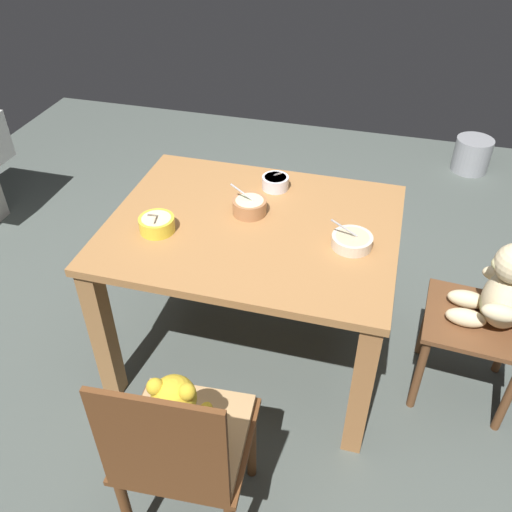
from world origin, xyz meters
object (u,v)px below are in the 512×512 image
(porridge_bowl_terracotta_center, at_px, (250,206))
(dining_table, at_px, (253,250))
(porridge_bowl_cream_near_right, at_px, (352,241))
(teddy_chair_near_right, at_px, (500,300))
(teddy_chair_near_front, at_px, (181,435))
(porridge_bowl_white_far_center, at_px, (275,182))
(porridge_bowl_yellow_near_left, at_px, (157,224))
(metal_pail, at_px, (472,155))

(porridge_bowl_terracotta_center, bearing_deg, dining_table, -64.83)
(porridge_bowl_cream_near_right, bearing_deg, teddy_chair_near_right, 4.45)
(dining_table, relative_size, porridge_bowl_cream_near_right, 7.05)
(teddy_chair_near_front, bearing_deg, porridge_bowl_cream_near_right, -29.76)
(porridge_bowl_terracotta_center, bearing_deg, porridge_bowl_white_far_center, 75.64)
(teddy_chair_near_right, xyz_separation_m, porridge_bowl_terracotta_center, (-1.05, 0.07, 0.22))
(dining_table, xyz_separation_m, porridge_bowl_cream_near_right, (0.41, -0.05, 0.16))
(porridge_bowl_yellow_near_left, bearing_deg, dining_table, 22.23)
(teddy_chair_near_right, distance_m, teddy_chair_near_front, 1.34)
(dining_table, distance_m, porridge_bowl_terracotta_center, 0.19)
(teddy_chair_near_right, bearing_deg, porridge_bowl_terracotta_center, 0.09)
(porridge_bowl_white_far_center, bearing_deg, porridge_bowl_terracotta_center, -104.36)
(dining_table, bearing_deg, porridge_bowl_yellow_near_left, -157.77)
(teddy_chair_near_front, xyz_separation_m, porridge_bowl_terracotta_center, (-0.04, 0.96, 0.25))
(teddy_chair_near_right, distance_m, metal_pail, 2.19)
(porridge_bowl_yellow_near_left, distance_m, porridge_bowl_terracotta_center, 0.39)
(teddy_chair_near_front, bearing_deg, porridge_bowl_yellow_near_left, 22.72)
(teddy_chair_near_right, distance_m, porridge_bowl_white_far_center, 1.06)
(teddy_chair_near_front, bearing_deg, teddy_chair_near_right, -52.76)
(teddy_chair_near_right, xyz_separation_m, porridge_bowl_yellow_near_left, (-1.38, -0.15, 0.22))
(dining_table, xyz_separation_m, porridge_bowl_terracotta_center, (-0.03, 0.07, 0.17))
(teddy_chair_near_front, distance_m, porridge_bowl_white_far_center, 1.21)
(porridge_bowl_cream_near_right, bearing_deg, teddy_chair_near_front, -115.82)
(dining_table, relative_size, porridge_bowl_terracotta_center, 7.71)
(porridge_bowl_yellow_near_left, bearing_deg, porridge_bowl_cream_near_right, 7.42)
(porridge_bowl_yellow_near_left, relative_size, porridge_bowl_terracotta_center, 1.00)
(porridge_bowl_white_far_center, bearing_deg, teddy_chair_near_right, -16.74)
(porridge_bowl_yellow_near_left, xyz_separation_m, metal_pail, (1.45, 2.30, -0.65))
(dining_table, relative_size, porridge_bowl_white_far_center, 9.88)
(porridge_bowl_white_far_center, relative_size, porridge_bowl_cream_near_right, 0.71)
(teddy_chair_near_front, relative_size, porridge_bowl_yellow_near_left, 5.77)
(dining_table, height_order, teddy_chair_near_right, teddy_chair_near_right)
(porridge_bowl_terracotta_center, bearing_deg, porridge_bowl_cream_near_right, -15.12)
(dining_table, height_order, metal_pail, dining_table)
(porridge_bowl_terracotta_center, bearing_deg, porridge_bowl_yellow_near_left, -145.76)
(porridge_bowl_terracotta_center, bearing_deg, metal_pail, 61.55)
(dining_table, relative_size, porridge_bowl_yellow_near_left, 7.71)
(teddy_chair_near_front, bearing_deg, porridge_bowl_terracotta_center, -1.34)
(teddy_chair_near_right, relative_size, porridge_bowl_white_far_center, 7.61)
(porridge_bowl_yellow_near_left, height_order, metal_pail, porridge_bowl_yellow_near_left)
(porridge_bowl_cream_near_right, bearing_deg, metal_pail, 72.86)
(dining_table, relative_size, teddy_chair_near_right, 1.30)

